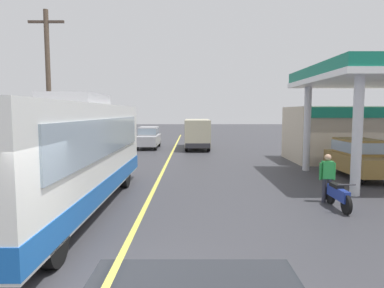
{
  "coord_description": "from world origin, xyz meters",
  "views": [
    {
      "loc": [
        1.52,
        -5.66,
        3.08
      ],
      "look_at": [
        1.5,
        10.0,
        1.6
      ],
      "focal_mm": 31.78,
      "sensor_mm": 36.0,
      "label": 1
    }
  ],
  "objects_px": {
    "car_at_pump": "(359,156)",
    "pedestrian_near_pump": "(328,175)",
    "coach_bus_main": "(68,156)",
    "motorcycle_parked_forecourt": "(339,195)",
    "minibus_opposing_lane": "(198,131)",
    "car_trailing_behind_bus": "(149,136)"
  },
  "relations": [
    {
      "from": "car_at_pump",
      "to": "car_trailing_behind_bus",
      "type": "height_order",
      "value": "same"
    },
    {
      "from": "coach_bus_main",
      "to": "minibus_opposing_lane",
      "type": "relative_size",
      "value": 1.8
    },
    {
      "from": "coach_bus_main",
      "to": "car_trailing_behind_bus",
      "type": "xyz_separation_m",
      "value": [
        0.17,
        18.32,
        -0.71
      ]
    },
    {
      "from": "motorcycle_parked_forecourt",
      "to": "pedestrian_near_pump",
      "type": "height_order",
      "value": "pedestrian_near_pump"
    },
    {
      "from": "car_trailing_behind_bus",
      "to": "car_at_pump",
      "type": "bearing_deg",
      "value": -48.29
    },
    {
      "from": "car_at_pump",
      "to": "minibus_opposing_lane",
      "type": "distance_m",
      "value": 14.67
    },
    {
      "from": "motorcycle_parked_forecourt",
      "to": "pedestrian_near_pump",
      "type": "relative_size",
      "value": 1.08
    },
    {
      "from": "car_at_pump",
      "to": "car_trailing_behind_bus",
      "type": "xyz_separation_m",
      "value": [
        -11.51,
        12.91,
        0.0
      ]
    },
    {
      "from": "coach_bus_main",
      "to": "minibus_opposing_lane",
      "type": "height_order",
      "value": "coach_bus_main"
    },
    {
      "from": "coach_bus_main",
      "to": "motorcycle_parked_forecourt",
      "type": "xyz_separation_m",
      "value": [
        8.51,
        0.2,
        -1.28
      ]
    },
    {
      "from": "car_trailing_behind_bus",
      "to": "motorcycle_parked_forecourt",
      "type": "bearing_deg",
      "value": -65.28
    },
    {
      "from": "car_at_pump",
      "to": "pedestrian_near_pump",
      "type": "bearing_deg",
      "value": -126.05
    },
    {
      "from": "minibus_opposing_lane",
      "to": "car_trailing_behind_bus",
      "type": "bearing_deg",
      "value": 176.56
    },
    {
      "from": "coach_bus_main",
      "to": "pedestrian_near_pump",
      "type": "height_order",
      "value": "coach_bus_main"
    },
    {
      "from": "coach_bus_main",
      "to": "minibus_opposing_lane",
      "type": "distance_m",
      "value": 18.57
    },
    {
      "from": "minibus_opposing_lane",
      "to": "car_trailing_behind_bus",
      "type": "height_order",
      "value": "minibus_opposing_lane"
    },
    {
      "from": "minibus_opposing_lane",
      "to": "pedestrian_near_pump",
      "type": "relative_size",
      "value": 3.69
    },
    {
      "from": "coach_bus_main",
      "to": "car_trailing_behind_bus",
      "type": "distance_m",
      "value": 18.33
    },
    {
      "from": "coach_bus_main",
      "to": "car_at_pump",
      "type": "xyz_separation_m",
      "value": [
        11.68,
        5.4,
        -0.71
      ]
    },
    {
      "from": "car_at_pump",
      "to": "pedestrian_near_pump",
      "type": "xyz_separation_m",
      "value": [
        -3.22,
        -4.43,
        -0.08
      ]
    },
    {
      "from": "coach_bus_main",
      "to": "motorcycle_parked_forecourt",
      "type": "height_order",
      "value": "coach_bus_main"
    },
    {
      "from": "minibus_opposing_lane",
      "to": "car_trailing_behind_bus",
      "type": "xyz_separation_m",
      "value": [
        -4.12,
        0.25,
        -0.46
      ]
    }
  ]
}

